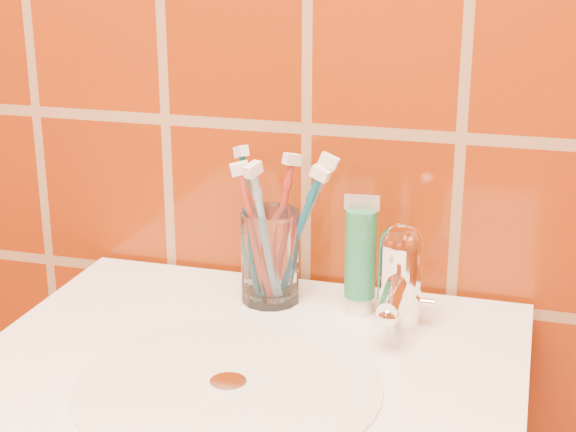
% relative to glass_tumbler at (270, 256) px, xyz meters
% --- Properties ---
extents(glass_tumbler, '(0.08, 0.08, 0.11)m').
position_rel_glass_tumbler_xyz_m(glass_tumbler, '(0.00, 0.00, 0.00)').
color(glass_tumbler, white).
rests_on(glass_tumbler, pedestal_sink).
extents(toothpaste_tube, '(0.04, 0.04, 0.14)m').
position_rel_glass_tumbler_xyz_m(toothpaste_tube, '(0.11, -0.00, 0.01)').
color(toothpaste_tube, white).
rests_on(toothpaste_tube, pedestal_sink).
extents(faucet, '(0.05, 0.11, 0.12)m').
position_rel_glass_tumbler_xyz_m(faucet, '(0.16, -0.03, 0.01)').
color(faucet, white).
rests_on(faucet, pedestal_sink).
extents(toothbrush_0, '(0.13, 0.13, 0.20)m').
position_rel_glass_tumbler_xyz_m(toothbrush_0, '(-0.03, 0.01, 0.03)').
color(toothbrush_0, '#0D606E').
rests_on(toothbrush_0, glass_tumbler).
extents(toothbrush_1, '(0.08, 0.11, 0.19)m').
position_rel_glass_tumbler_xyz_m(toothbrush_1, '(0.00, -0.02, 0.03)').
color(toothbrush_1, '#7BAEDB').
rests_on(toothbrush_1, glass_tumbler).
extents(toothbrush_2, '(0.10, 0.10, 0.19)m').
position_rel_glass_tumbler_xyz_m(toothbrush_2, '(0.01, 0.02, 0.03)').
color(toothbrush_2, '#A92E24').
rests_on(toothbrush_2, glass_tumbler).
extents(toothbrush_3, '(0.11, 0.10, 0.18)m').
position_rel_glass_tumbler_xyz_m(toothbrush_3, '(0.03, 0.00, 0.03)').
color(toothbrush_3, '#0D5575').
rests_on(toothbrush_3, glass_tumbler).
extents(toothbrush_4, '(0.10, 0.09, 0.18)m').
position_rel_glass_tumbler_xyz_m(toothbrush_4, '(0.03, 0.01, 0.03)').
color(toothbrush_4, '#698BBB').
rests_on(toothbrush_4, glass_tumbler).
extents(toothbrush_5, '(0.09, 0.08, 0.18)m').
position_rel_glass_tumbler_xyz_m(toothbrush_5, '(-0.01, -0.02, 0.03)').
color(toothbrush_5, '#AA3324').
rests_on(toothbrush_5, glass_tumbler).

